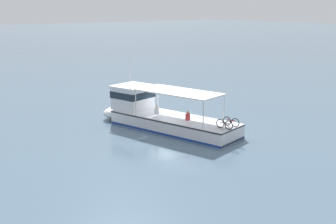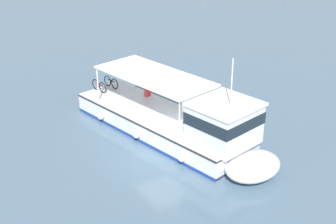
# 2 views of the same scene
# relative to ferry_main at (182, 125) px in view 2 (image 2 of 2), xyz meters

# --- Properties ---
(ground_plane) EXTENTS (400.00, 400.00, 0.00)m
(ground_plane) POSITION_rel_ferry_main_xyz_m (0.34, -1.17, -1.01)
(ground_plane) COLOR slate
(ferry_main) EXTENTS (13.07, 5.79, 5.32)m
(ferry_main) POSITION_rel_ferry_main_xyz_m (0.00, 0.00, 0.00)
(ferry_main) COLOR silver
(ferry_main) RESTS_ON ground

